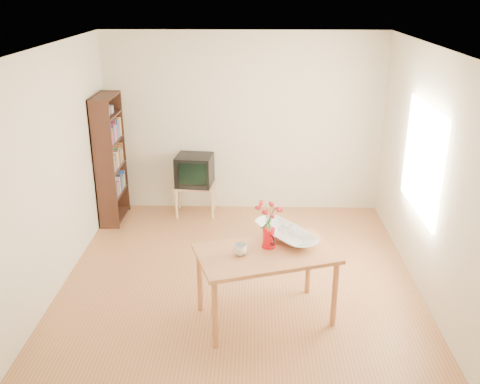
{
  "coord_description": "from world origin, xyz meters",
  "views": [
    {
      "loc": [
        0.15,
        -5.28,
        3.18
      ],
      "look_at": [
        0.0,
        0.3,
        1.0
      ],
      "focal_mm": 40.0,
      "sensor_mm": 36.0,
      "label": 1
    }
  ],
  "objects_px": {
    "mug": "(240,250)",
    "television": "(195,169)",
    "table": "(266,260)",
    "pitcher": "(269,239)",
    "bowl": "(286,215)"
  },
  "relations": [
    {
      "from": "pitcher",
      "to": "bowl",
      "type": "bearing_deg",
      "value": 25.66
    },
    {
      "from": "bowl",
      "to": "television",
      "type": "relative_size",
      "value": 0.98
    },
    {
      "from": "bowl",
      "to": "pitcher",
      "type": "bearing_deg",
      "value": -129.2
    },
    {
      "from": "mug",
      "to": "television",
      "type": "xyz_separation_m",
      "value": [
        -0.73,
        2.7,
        -0.12
      ]
    },
    {
      "from": "table",
      "to": "pitcher",
      "type": "distance_m",
      "value": 0.21
    },
    {
      "from": "pitcher",
      "to": "television",
      "type": "xyz_separation_m",
      "value": [
        -1.01,
        2.53,
        -0.16
      ]
    },
    {
      "from": "mug",
      "to": "pitcher",
      "type": "bearing_deg",
      "value": 174.61
    },
    {
      "from": "table",
      "to": "pitcher",
      "type": "xyz_separation_m",
      "value": [
        0.02,
        0.11,
        0.18
      ]
    },
    {
      "from": "bowl",
      "to": "television",
      "type": "height_order",
      "value": "bowl"
    },
    {
      "from": "table",
      "to": "pitcher",
      "type": "height_order",
      "value": "pitcher"
    },
    {
      "from": "table",
      "to": "pitcher",
      "type": "relative_size",
      "value": 7.36
    },
    {
      "from": "mug",
      "to": "television",
      "type": "relative_size",
      "value": 0.25
    },
    {
      "from": "table",
      "to": "bowl",
      "type": "relative_size",
      "value": 2.79
    },
    {
      "from": "pitcher",
      "to": "bowl",
      "type": "xyz_separation_m",
      "value": [
        0.18,
        0.22,
        0.16
      ]
    },
    {
      "from": "table",
      "to": "television",
      "type": "height_order",
      "value": "television"
    }
  ]
}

